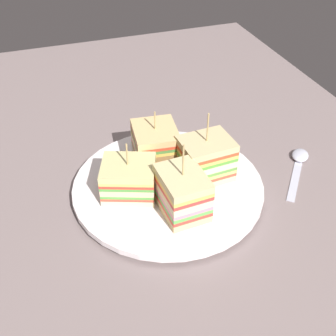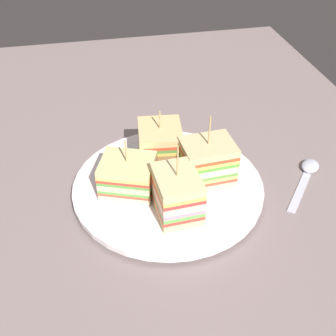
{
  "view_description": "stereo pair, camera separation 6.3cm",
  "coord_description": "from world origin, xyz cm",
  "px_view_note": "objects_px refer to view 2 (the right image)",
  "views": [
    {
      "loc": [
        -46.34,
        16.11,
        43.57
      ],
      "look_at": [
        0.0,
        0.0,
        4.65
      ],
      "focal_mm": 45.95,
      "sensor_mm": 36.0,
      "label": 1
    },
    {
      "loc": [
        -48.01,
        10.08,
        43.57
      ],
      "look_at": [
        0.0,
        0.0,
        4.65
      ],
      "focal_mm": 45.95,
      "sensor_mm": 36.0,
      "label": 2
    }
  ],
  "objects_px": {
    "sandwich_wedge_1": "(174,194)",
    "spoon": "(308,171)",
    "plate": "(168,187)",
    "sandwich_wedge_3": "(162,145)",
    "sandwich_wedge_0": "(128,174)",
    "sandwich_wedge_2": "(208,163)"
  },
  "relations": [
    {
      "from": "sandwich_wedge_1",
      "to": "spoon",
      "type": "bearing_deg",
      "value": -79.7
    },
    {
      "from": "plate",
      "to": "sandwich_wedge_3",
      "type": "distance_m",
      "value": 0.07
    },
    {
      "from": "sandwich_wedge_0",
      "to": "sandwich_wedge_1",
      "type": "xyz_separation_m",
      "value": [
        -0.06,
        -0.05,
        0.01
      ]
    },
    {
      "from": "plate",
      "to": "sandwich_wedge_2",
      "type": "xyz_separation_m",
      "value": [
        -0.0,
        -0.06,
        0.04
      ]
    },
    {
      "from": "sandwich_wedge_3",
      "to": "sandwich_wedge_2",
      "type": "bearing_deg",
      "value": 48.23
    },
    {
      "from": "plate",
      "to": "sandwich_wedge_1",
      "type": "bearing_deg",
      "value": 175.78
    },
    {
      "from": "sandwich_wedge_1",
      "to": "sandwich_wedge_2",
      "type": "relative_size",
      "value": 1.01
    },
    {
      "from": "plate",
      "to": "sandwich_wedge_2",
      "type": "relative_size",
      "value": 2.58
    },
    {
      "from": "sandwich_wedge_1",
      "to": "spoon",
      "type": "relative_size",
      "value": 0.95
    },
    {
      "from": "sandwich_wedge_0",
      "to": "sandwich_wedge_3",
      "type": "distance_m",
      "value": 0.08
    },
    {
      "from": "sandwich_wedge_2",
      "to": "sandwich_wedge_3",
      "type": "xyz_separation_m",
      "value": [
        0.06,
        0.06,
        -0.0
      ]
    },
    {
      "from": "plate",
      "to": "sandwich_wedge_0",
      "type": "xyz_separation_m",
      "value": [
        0.0,
        0.06,
        0.03
      ]
    },
    {
      "from": "sandwich_wedge_1",
      "to": "sandwich_wedge_3",
      "type": "distance_m",
      "value": 0.12
    },
    {
      "from": "sandwich_wedge_0",
      "to": "spoon",
      "type": "distance_m",
      "value": 0.29
    },
    {
      "from": "plate",
      "to": "sandwich_wedge_1",
      "type": "distance_m",
      "value": 0.07
    },
    {
      "from": "plate",
      "to": "sandwich_wedge_2",
      "type": "distance_m",
      "value": 0.07
    },
    {
      "from": "plate",
      "to": "sandwich_wedge_0",
      "type": "distance_m",
      "value": 0.07
    },
    {
      "from": "sandwich_wedge_3",
      "to": "spoon",
      "type": "distance_m",
      "value": 0.24
    },
    {
      "from": "plate",
      "to": "sandwich_wedge_1",
      "type": "relative_size",
      "value": 2.57
    },
    {
      "from": "sandwich_wedge_2",
      "to": "sandwich_wedge_3",
      "type": "bearing_deg",
      "value": -51.94
    },
    {
      "from": "sandwich_wedge_1",
      "to": "plate",
      "type": "bearing_deg",
      "value": -7.53
    },
    {
      "from": "sandwich_wedge_1",
      "to": "sandwich_wedge_3",
      "type": "height_order",
      "value": "sandwich_wedge_1"
    }
  ]
}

